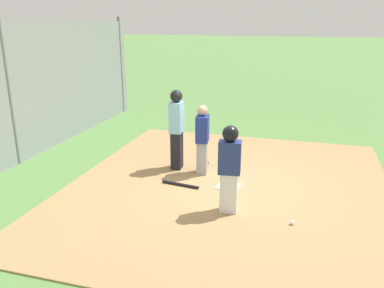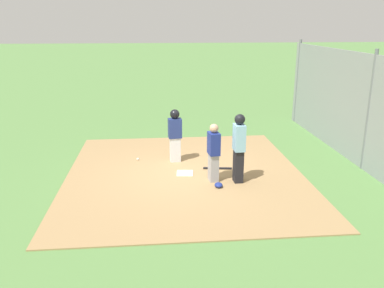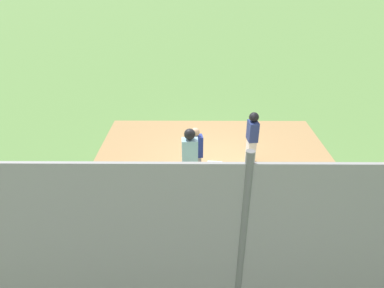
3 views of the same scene
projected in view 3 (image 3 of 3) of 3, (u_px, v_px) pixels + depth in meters
The scene contains 10 objects.
ground_plane at pixel (215, 166), 9.59m from camera, with size 140.00×140.00×0.00m, color #5B8947.
dirt_infield at pixel (215, 166), 9.58m from camera, with size 7.20×6.40×0.03m, color #A88456.
home_plate at pixel (215, 165), 9.57m from camera, with size 0.44×0.44×0.02m, color white.
catcher at pixel (195, 154), 8.59m from camera, with size 0.41×0.31×1.53m.
umpire at pixel (190, 161), 7.96m from camera, with size 0.39×0.28×1.80m.
runner at pixel (252, 135), 9.33m from camera, with size 0.30×0.41×1.58m.
baseball_bat at pixel (226, 183), 8.72m from camera, with size 0.06×0.06×0.81m, color black.
catcher_mask at pixel (178, 178), 8.87m from camera, with size 0.24×0.20×0.12m, color navy.
baseball at pixel (250, 143), 10.72m from camera, with size 0.07×0.07×0.07m, color white.
backstop_fence at pixel (240, 266), 4.34m from camera, with size 12.00×0.10×3.35m.
Camera 3 is at (-0.61, -8.17, 5.07)m, focal length 30.82 mm.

